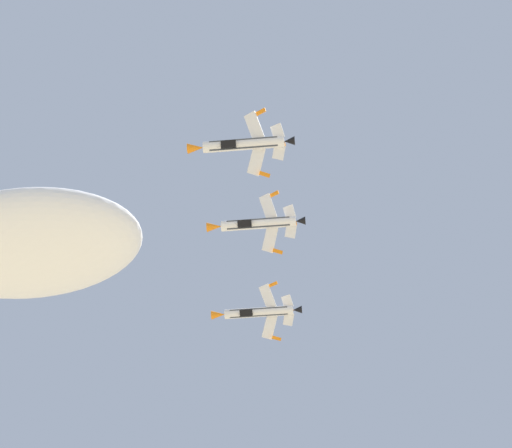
# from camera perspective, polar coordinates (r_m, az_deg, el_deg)

# --- Properties ---
(cloud_near_formation) EXTENTS (46.18, 26.98, 13.85)m
(cloud_near_formation) POSITION_cam_1_polar(r_m,az_deg,el_deg) (182.36, -14.22, -1.29)
(cloud_near_formation) COLOR white
(fighter_jet_lead) EXTENTS (15.97, 7.00, 8.01)m
(fighter_jet_lead) POSITION_cam_1_polar(r_m,az_deg,el_deg) (133.65, -0.90, 5.02)
(fighter_jet_lead) COLOR white
(fighter_jet_left_wing) EXTENTS (15.97, 6.46, 8.40)m
(fighter_jet_left_wing) POSITION_cam_1_polar(r_m,az_deg,el_deg) (145.00, 0.04, 0.00)
(fighter_jet_left_wing) COLOR white
(fighter_jet_right_wing) EXTENTS (15.97, 7.23, 7.83)m
(fighter_jet_right_wing) POSITION_cam_1_polar(r_m,az_deg,el_deg) (158.75, 0.08, -5.59)
(fighter_jet_right_wing) COLOR white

